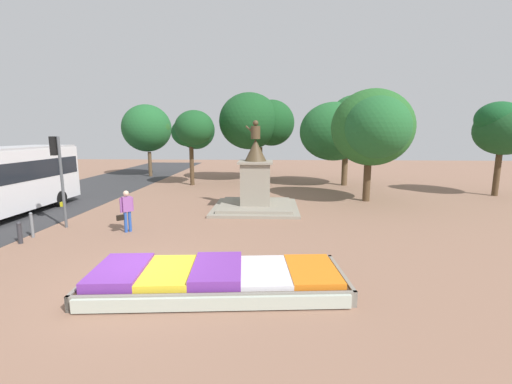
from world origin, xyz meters
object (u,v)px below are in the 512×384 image
pedestrian_with_handbag (126,209)px  kerb_bollard_mid_b (20,232)px  flower_planter (213,279)px  statue_monument (256,187)px  kerb_bollard_north (32,224)px  traffic_light_mid_block (58,166)px

pedestrian_with_handbag → kerb_bollard_mid_b: 3.85m
kerb_bollard_mid_b → flower_planter: bearing=-23.3°
statue_monument → kerb_bollard_north: statue_monument is taller
traffic_light_mid_block → kerb_bollard_mid_b: bearing=-97.4°
statue_monument → traffic_light_mid_block: 9.41m
traffic_light_mid_block → kerb_bollard_mid_b: traffic_light_mid_block is taller
statue_monument → traffic_light_mid_block: bearing=-153.4°
pedestrian_with_handbag → kerb_bollard_north: (-3.47, -0.93, -0.47)m
statue_monument → kerb_bollard_north: 10.36m
statue_monument → pedestrian_with_handbag: 7.01m
pedestrian_with_handbag → kerb_bollard_mid_b: (-3.41, -1.69, -0.55)m
flower_planter → kerb_bollard_north: 9.02m
flower_planter → statue_monument: bearing=86.1°
pedestrian_with_handbag → statue_monument: bearing=42.3°
traffic_light_mid_block → flower_planter: bearing=-36.6°
traffic_light_mid_block → kerb_bollard_north: bearing=-103.2°
statue_monument → kerb_bollard_mid_b: 10.75m
flower_planter → kerb_bollard_mid_b: bearing=156.7°
traffic_light_mid_block → pedestrian_with_handbag: (3.12, -0.57, -1.72)m
traffic_light_mid_block → pedestrian_with_handbag: size_ratio=2.25×
traffic_light_mid_block → kerb_bollard_mid_b: size_ratio=4.64×
traffic_light_mid_block → kerb_bollard_north: size_ratio=3.86×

